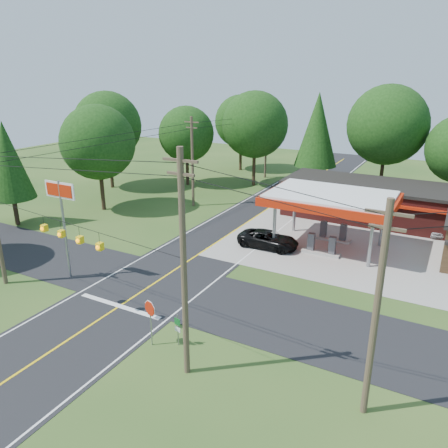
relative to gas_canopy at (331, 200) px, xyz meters
The scene contains 17 objects.
ground 16.38m from the gas_canopy, 124.70° to the right, with size 120.00×120.00×0.00m, color #284A1A.
main_highway 16.37m from the gas_canopy, 124.70° to the right, with size 8.00×120.00×0.02m, color black.
cross_road 16.37m from the gas_canopy, 124.70° to the right, with size 70.00×7.00×0.02m, color black.
lane_center_yellow 16.37m from the gas_canopy, 124.70° to the right, with size 0.15×110.00×0.00m, color yellow.
gas_canopy is the anchor object (origin of this frame).
convenience_store 10.31m from the gas_canopy, 84.28° to the left, with size 16.40×7.55×3.80m.
utility_pole_near_right 20.13m from the gas_canopy, 94.29° to the right, with size 1.80×0.30×11.50m.
utility_pole_far_left 17.74m from the gas_canopy, 163.61° to the left, with size 1.80×0.30×10.00m.
utility_pole_right_b 19.80m from the gas_canopy, 69.27° to the right, with size 1.80×0.30×10.00m.
utility_pole_north 26.92m from the gas_canopy, 125.17° to the left, with size 0.30×0.30×9.50m.
overhead_beacons 21.56m from the gas_canopy, 117.76° to the right, with size 17.04×2.04×1.03m.
treeline_backdrop 14.09m from the gas_canopy, 126.61° to the left, with size 70.27×51.59×13.30m.
suv_car 6.26m from the gas_canopy, 150.48° to the right, with size 5.27×5.27×1.46m, color black.
sedan_car 11.89m from the gas_canopy, 45.00° to the left, with size 3.51×3.51×1.20m, color silver.
big_stop_sign 21.38m from the gas_canopy, 135.30° to the right, with size 2.74×0.18×7.38m.
octagonal_stop_sign 19.66m from the gas_canopy, 103.31° to the right, with size 0.93×0.33×2.81m.
route_sign_post 18.85m from the gas_canopy, 99.91° to the right, with size 0.40×0.12×1.96m.
Camera 1 is at (18.06, -22.40, 14.48)m, focal length 35.00 mm.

